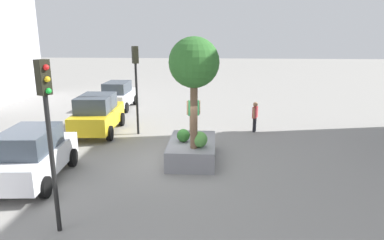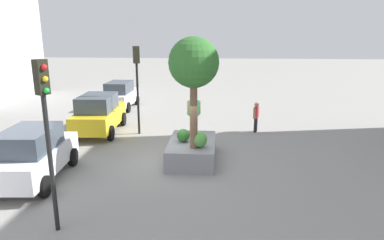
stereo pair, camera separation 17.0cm
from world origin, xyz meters
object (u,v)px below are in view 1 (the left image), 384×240
object	(u,v)px
taxi_cab	(98,114)
traffic_light_corner	(136,75)
sedan_parked	(118,95)
traffic_light_median	(48,119)
planter_ledge	(192,150)
skateboard	(193,134)
police_car	(33,155)
pedestrian_crossing	(255,115)
skateboarder	(193,111)
plaza_tree	(194,64)

from	to	relation	value
taxi_cab	traffic_light_corner	bearing A→B (deg)	-91.09
sedan_parked	traffic_light_median	xyz separation A→B (m)	(-15.16, -2.64, 2.14)
planter_ledge	skateboard	xyz separation A→B (m)	(0.85, -0.01, 0.47)
police_car	pedestrian_crossing	size ratio (longest dim) A/B	2.66
skateboarder	sedan_parked	distance (m)	10.60
pedestrian_crossing	plaza_tree	bearing A→B (deg)	150.68
plaza_tree	pedestrian_crossing	world-z (taller)	plaza_tree
planter_ledge	sedan_parked	size ratio (longest dim) A/B	0.77
planter_ledge	taxi_cab	distance (m)	6.39
plaza_tree	sedan_parked	xyz separation A→B (m)	(10.50, 5.97, -3.09)
planter_ledge	police_car	bearing A→B (deg)	114.56
planter_ledge	traffic_light_corner	world-z (taller)	traffic_light_corner
plaza_tree	police_car	size ratio (longest dim) A/B	0.98
plaza_tree	skateboarder	world-z (taller)	plaza_tree
planter_ledge	police_car	size ratio (longest dim) A/B	0.73
plaza_tree	taxi_cab	distance (m)	7.60
police_car	traffic_light_corner	size ratio (longest dim) A/B	0.95
skateboard	traffic_light_corner	xyz separation A→B (m)	(2.73, 3.10, 2.22)
planter_ledge	plaza_tree	world-z (taller)	plaza_tree
traffic_light_corner	pedestrian_crossing	xyz separation A→B (m)	(0.81, -6.17, -2.15)
police_car	pedestrian_crossing	bearing A→B (deg)	-51.10
sedan_parked	pedestrian_crossing	size ratio (longest dim) A/B	2.51
taxi_cab	traffic_light_median	size ratio (longest dim) A/B	0.99
skateboard	taxi_cab	xyz separation A→B (m)	(2.77, 5.23, 0.17)
plaza_tree	traffic_light_corner	bearing A→B (deg)	36.01
sedan_parked	plaza_tree	bearing A→B (deg)	-150.39
plaza_tree	traffic_light_corner	xyz separation A→B (m)	(4.43, 3.22, -0.97)
taxi_cab	traffic_light_corner	distance (m)	2.96
police_car	taxi_cab	xyz separation A→B (m)	(6.12, -0.24, 0.05)
planter_ledge	pedestrian_crossing	distance (m)	5.39
sedan_parked	traffic_light_corner	bearing A→B (deg)	-155.65
police_car	taxi_cab	bearing A→B (deg)	-2.21
skateboarder	police_car	size ratio (longest dim) A/B	0.40
skateboard	taxi_cab	world-z (taller)	taxi_cab
plaza_tree	police_car	bearing A→B (deg)	106.38
plaza_tree	planter_ledge	bearing A→B (deg)	8.63
traffic_light_median	police_car	bearing A→B (deg)	36.95
traffic_light_median	skateboarder	bearing A→B (deg)	-26.68
planter_ledge	plaza_tree	xyz separation A→B (m)	(-0.85, -0.13, 3.65)
skateboard	pedestrian_crossing	distance (m)	4.68
plaza_tree	pedestrian_crossing	bearing A→B (deg)	-29.32
skateboarder	sedan_parked	world-z (taller)	skateboarder
sedan_parked	traffic_light_median	world-z (taller)	traffic_light_median
pedestrian_crossing	police_car	bearing A→B (deg)	128.90
traffic_light_corner	plaza_tree	bearing A→B (deg)	-143.99
skateboarder	traffic_light_median	bearing A→B (deg)	153.32
skateboard	taxi_cab	distance (m)	5.92
taxi_cab	sedan_parked	world-z (taller)	taxi_cab
skateboard	sedan_parked	xyz separation A→B (m)	(8.80, 5.84, 0.09)
planter_ledge	skateboarder	size ratio (longest dim) A/B	1.80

